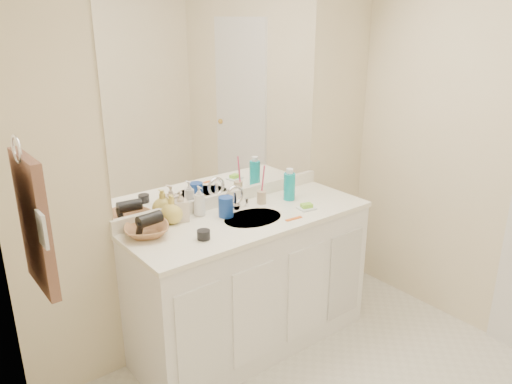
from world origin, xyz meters
name	(u,v)px	position (x,y,z in m)	size (l,w,h in m)	color
wall_back	(223,155)	(0.00, 1.30, 1.20)	(2.60, 0.02, 2.40)	beige
wall_left	(100,334)	(-1.30, 0.00, 1.20)	(0.02, 2.60, 2.40)	beige
vanity_cabinet	(251,284)	(0.00, 1.02, 0.42)	(1.50, 0.55, 0.85)	white
countertop	(251,219)	(0.00, 1.02, 0.86)	(1.52, 0.57, 0.03)	white
backsplash	(226,198)	(0.00, 1.29, 0.92)	(1.52, 0.03, 0.08)	white
sink_basin	(253,220)	(0.00, 1.00, 0.87)	(0.37, 0.37, 0.02)	beige
faucet	(235,201)	(0.00, 1.18, 0.94)	(0.02, 0.02, 0.11)	silver
mirror	(223,96)	(0.00, 1.29, 1.56)	(1.48, 0.01, 1.20)	white
blue_mug	(226,207)	(-0.11, 1.12, 0.94)	(0.09, 0.09, 0.12)	#153B97
tan_cup	(262,197)	(0.19, 1.16, 0.92)	(0.06, 0.06, 0.08)	tan
toothbrush	(263,181)	(0.20, 1.16, 1.03)	(0.01, 0.01, 0.20)	#E03A68
mouthwash_bottle	(289,186)	(0.38, 1.11, 0.97)	(0.07, 0.07, 0.18)	#0EA1AD
soap_dish	(307,208)	(0.34, 0.91, 0.89)	(0.10, 0.08, 0.01)	white
green_soap	(307,206)	(0.34, 0.91, 0.90)	(0.07, 0.05, 0.02)	#89DD35
orange_comb	(294,219)	(0.18, 0.84, 0.88)	(0.11, 0.02, 0.00)	orange
dark_jar	(204,235)	(-0.39, 0.93, 0.91)	(0.07, 0.07, 0.05)	black
soap_bottle_white	(199,201)	(-0.23, 1.23, 0.97)	(0.07, 0.07, 0.18)	white
soap_bottle_cream	(181,206)	(-0.35, 1.23, 0.97)	(0.08, 0.08, 0.18)	beige
soap_bottle_yellow	(172,209)	(-0.41, 1.23, 0.96)	(0.13, 0.13, 0.17)	#DFC856
wicker_basket	(147,230)	(-0.61, 1.16, 0.91)	(0.24, 0.24, 0.06)	#9C663F
hair_dryer	(149,219)	(-0.59, 1.16, 0.97)	(0.07, 0.07, 0.14)	black
towel_ring	(17,149)	(-1.27, 0.77, 1.55)	(0.11, 0.11, 0.01)	silver
hand_towel	(34,223)	(-1.25, 0.77, 1.25)	(0.04, 0.32, 0.55)	brown
switch_plate	(42,230)	(-1.27, 0.57, 1.30)	(0.01, 0.09, 0.13)	silver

